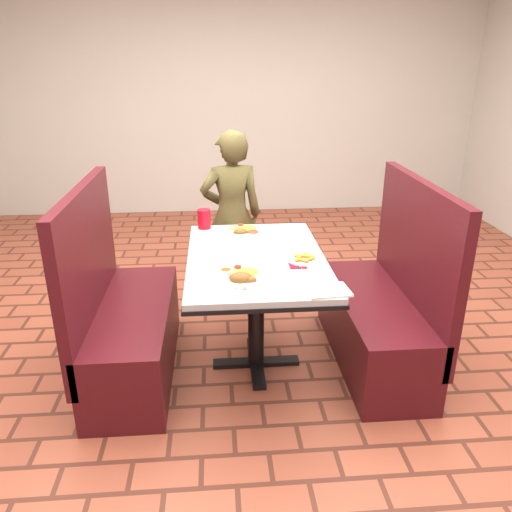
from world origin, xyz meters
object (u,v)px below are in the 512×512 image
Objects in this scene: dining_table at (256,271)px; booth_bench_left at (125,324)px; near_dinner_plate at (241,273)px; diner_person at (232,216)px; far_dinner_plate at (244,229)px; booth_bench_right at (382,314)px; plantain_plate at (304,259)px; red_tumbler at (204,219)px.

booth_bench_left reaches higher than dining_table.
dining_table is 4.37× the size of near_dinner_plate.
diner_person is 5.02× the size of far_dinner_plate.
booth_bench_right is 1.45m from diner_person.
far_dinner_plate is (0.06, 0.74, -0.01)m from near_dinner_plate.
booth_bench_left reaches higher than near_dinner_plate.
plantain_plate reaches higher than dining_table.
plantain_plate is (0.37, -1.17, 0.09)m from diner_person.
plantain_plate is at bearing -169.62° from booth_bench_right.
dining_table is 1.01× the size of booth_bench_left.
near_dinner_plate is (0.00, -1.39, 0.11)m from diner_person.
far_dinner_plate is (0.06, -0.65, 0.10)m from diner_person.
plantain_plate is (0.37, 0.22, -0.02)m from near_dinner_plate.
booth_bench_right reaches higher than red_tumbler.
dining_table is 0.86m from booth_bench_right.
booth_bench_right is at bearing 10.38° from plantain_plate.
booth_bench_right is at bearing -26.21° from red_tumbler.
diner_person is 1.23m from plantain_plate.
far_dinner_plate is at bearing 85.45° from near_dinner_plate.
dining_table is 6.32× the size of plantain_plate.
far_dinner_plate is (-0.84, 0.43, 0.45)m from booth_bench_right.
booth_bench_left is 0.89× the size of diner_person.
far_dinner_plate is (-0.04, 0.43, 0.12)m from dining_table.
near_dinner_plate reaches higher than far_dinner_plate.
booth_bench_right is 1.04m from far_dinner_plate.
booth_bench_right reaches higher than near_dinner_plate.
far_dinner_plate is at bearing -23.84° from red_tumbler.
red_tumbler is at bearing 48.14° from booth_bench_left.
booth_bench_left is 0.88m from red_tumbler.
diner_person is (-0.10, 1.08, 0.02)m from dining_table.
booth_bench_right is 1.33m from red_tumbler.
booth_bench_left is 1.15m from plantain_plate.
diner_person is at bearing 95.38° from far_dinner_plate.
booth_bench_left is 4.33× the size of near_dinner_plate.
near_dinner_plate is at bearing -108.05° from dining_table.
far_dinner_plate is at bearing 153.06° from booth_bench_right.
diner_person reaches higher than red_tumbler.
plantain_plate is at bearing 30.55° from near_dinner_plate.
dining_table is at bearing 71.95° from near_dinner_plate.
red_tumbler is at bearing 61.03° from diner_person.
booth_bench_right reaches higher than plantain_plate.
red_tumbler is at bearing 103.50° from near_dinner_plate.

